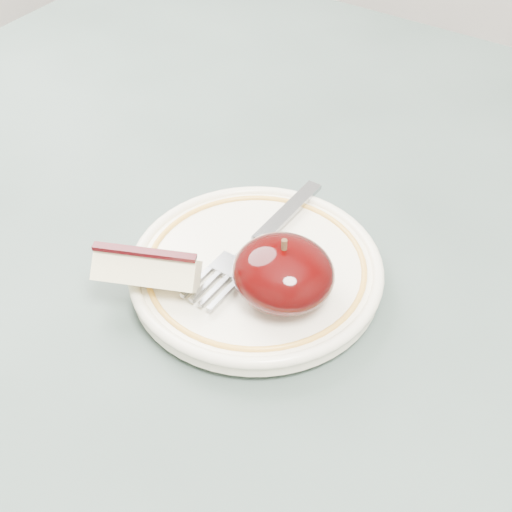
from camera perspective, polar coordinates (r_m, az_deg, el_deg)
The scene contains 5 objects.
table at distance 0.63m, azimuth -1.79°, elevation -4.78°, with size 0.90×0.90×0.75m.
plate at distance 0.53m, azimuth 0.00°, elevation -1.11°, with size 0.19×0.19×0.02m.
apple_half at distance 0.49m, azimuth 2.19°, elevation -1.36°, with size 0.07×0.07×0.05m.
apple_wedge at distance 0.50m, azimuth -8.73°, elevation -1.09°, with size 0.08×0.06×0.04m.
fork at distance 0.54m, azimuth 0.07°, elevation 1.12°, with size 0.03×0.16×0.00m.
Camera 1 is at (0.25, -0.34, 1.13)m, focal length 50.00 mm.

